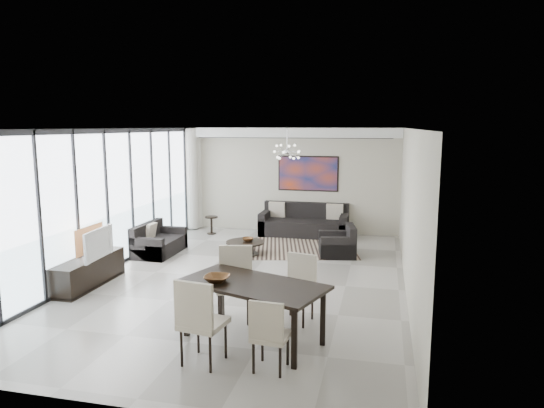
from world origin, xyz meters
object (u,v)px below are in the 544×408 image
(coffee_table, at_px, (245,247))
(sofa_main, at_px, (304,225))
(dining_table, at_px, (253,289))
(television, at_px, (94,243))
(tv_console, at_px, (88,271))

(coffee_table, relative_size, sofa_main, 0.38)
(coffee_table, relative_size, dining_table, 0.40)
(sofa_main, height_order, dining_table, sofa_main)
(coffee_table, height_order, sofa_main, sofa_main)
(coffee_table, bearing_deg, television, -126.51)
(coffee_table, distance_m, tv_console, 3.57)
(sofa_main, distance_m, tv_console, 6.05)
(tv_console, bearing_deg, coffee_table, 51.29)
(coffee_table, xyz_separation_m, television, (-2.07, -2.80, 0.64))
(sofa_main, distance_m, dining_table, 6.70)
(tv_console, xyz_separation_m, television, (0.16, -0.01, 0.55))
(tv_console, bearing_deg, television, -4.86)
(coffee_table, relative_size, tv_console, 0.51)
(coffee_table, bearing_deg, dining_table, -72.43)
(tv_console, relative_size, television, 1.81)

